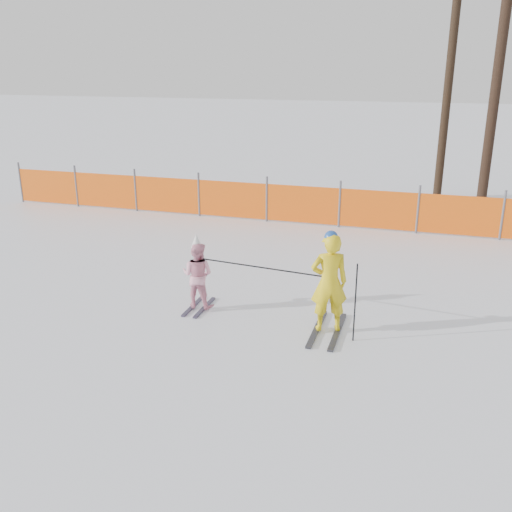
{
  "coord_description": "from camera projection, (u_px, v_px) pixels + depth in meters",
  "views": [
    {
      "loc": [
        2.71,
        -8.39,
        4.15
      ],
      "look_at": [
        0.0,
        0.5,
        1.0
      ],
      "focal_mm": 40.0,
      "sensor_mm": 36.0,
      "label": 1
    }
  ],
  "objects": [
    {
      "name": "ground",
      "position": [
        247.0,
        321.0,
        9.69
      ],
      "size": [
        120.0,
        120.0,
        0.0
      ],
      "primitive_type": "plane",
      "color": "white",
      "rests_on": "ground"
    },
    {
      "name": "adult",
      "position": [
        329.0,
        283.0,
        9.03
      ],
      "size": [
        0.69,
        1.38,
        1.71
      ],
      "color": "black",
      "rests_on": "ground"
    },
    {
      "name": "child",
      "position": [
        198.0,
        275.0,
        10.0
      ],
      "size": [
        0.6,
        0.92,
        1.38
      ],
      "color": "black",
      "rests_on": "ground"
    },
    {
      "name": "ski_poles",
      "position": [
        294.0,
        280.0,
        9.2
      ],
      "size": [
        2.71,
        0.49,
        1.29
      ],
      "color": "black",
      "rests_on": "ground"
    },
    {
      "name": "safety_fence",
      "position": [
        244.0,
        200.0,
        15.78
      ],
      "size": [
        14.76,
        0.06,
        1.25
      ],
      "color": "#595960",
      "rests_on": "ground"
    },
    {
      "name": "tree_trunks",
      "position": [
        505.0,
        93.0,
        17.44
      ],
      "size": [
        4.97,
        1.72,
        6.75
      ],
      "color": "black",
      "rests_on": "ground"
    }
  ]
}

